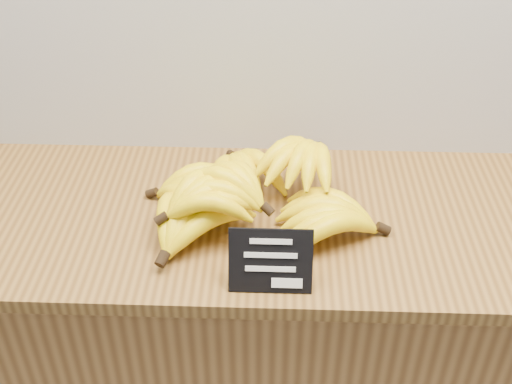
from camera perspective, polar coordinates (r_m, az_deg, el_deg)
The scene contains 4 objects.
counter at distance 1.68m, azimuth 0.06°, elevation -14.87°, with size 1.46×0.50×0.90m, color olive.
counter_top at distance 1.35m, azimuth 0.08°, elevation -2.35°, with size 1.30×0.54×0.03m, color brown.
chalkboard_sign at distance 1.14m, azimuth 1.30°, elevation -6.17°, with size 0.15×0.01×0.12m, color black.
banana_pile at distance 1.30m, azimuth -1.21°, elevation -0.18°, with size 0.53×0.40×0.12m.
Camera 1 is at (0.05, 1.70, 1.75)m, focal length 45.00 mm.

